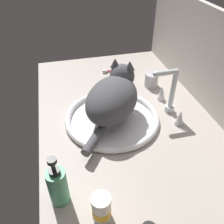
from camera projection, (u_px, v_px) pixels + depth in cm
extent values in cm
cube|color=#ADA399|center=(126.00, 122.00, 95.61)|extent=(118.65, 68.21, 3.00)
cube|color=beige|center=(216.00, 70.00, 90.53)|extent=(118.65, 2.40, 41.10)
torus|color=white|center=(112.00, 118.00, 93.66)|extent=(37.40, 37.40, 2.42)
cylinder|color=white|center=(112.00, 119.00, 94.22)|extent=(33.78, 33.78, 0.60)
cylinder|color=silver|center=(169.00, 108.00, 98.31)|extent=(4.00, 4.00, 2.53)
cylinder|color=silver|center=(173.00, 90.00, 92.59)|extent=(2.00, 2.00, 15.99)
sphere|color=silver|center=(176.00, 71.00, 87.65)|extent=(2.20, 2.20, 2.20)
cylinder|color=silver|center=(166.00, 73.00, 86.86)|extent=(2.00, 8.26, 2.00)
sphere|color=silver|center=(156.00, 74.00, 86.08)|extent=(2.10, 2.10, 2.10)
cylinder|color=silver|center=(161.00, 98.00, 105.20)|extent=(3.20, 3.20, 1.60)
cone|color=silver|center=(162.00, 92.00, 103.23)|extent=(2.88, 2.88, 4.80)
cylinder|color=silver|center=(179.00, 122.00, 91.99)|extent=(3.20, 3.20, 1.60)
cone|color=silver|center=(180.00, 116.00, 90.01)|extent=(2.88, 2.88, 4.80)
ellipsoid|color=#4C4C51|center=(112.00, 100.00, 88.30)|extent=(32.31, 30.32, 14.91)
sphere|color=#4C4C51|center=(122.00, 76.00, 93.50)|extent=(9.98, 9.98, 9.98)
cone|color=#4C4C51|center=(115.00, 63.00, 91.05)|extent=(3.79, 3.79, 3.74)
cone|color=#4C4C51|center=(130.00, 65.00, 89.31)|extent=(3.79, 3.79, 3.74)
ellipsoid|color=silver|center=(125.00, 74.00, 96.85)|extent=(4.88, 5.15, 3.19)
ellipsoid|color=silver|center=(121.00, 89.00, 95.61)|extent=(11.90, 12.45, 8.20)
cylinder|color=#4C4C51|center=(94.00, 139.00, 80.08)|extent=(12.99, 10.60, 3.20)
cylinder|color=white|center=(101.00, 209.00, 61.00)|extent=(4.93, 4.93, 6.57)
cylinder|color=gold|center=(102.00, 211.00, 61.32)|extent=(5.08, 5.08, 2.63)
cylinder|color=white|center=(101.00, 200.00, 58.40)|extent=(5.18, 5.18, 1.84)
cylinder|color=#B2B5BA|center=(151.00, 81.00, 113.27)|extent=(6.42, 6.42, 5.38)
cylinder|color=silver|center=(152.00, 75.00, 111.30)|extent=(6.55, 6.55, 1.00)
cylinder|color=#4C9E70|center=(58.00, 187.00, 63.22)|extent=(5.33, 5.33, 11.89)
cylinder|color=black|center=(54.00, 172.00, 59.18)|extent=(2.93, 2.93, 1.20)
cylinder|color=black|center=(53.00, 166.00, 57.91)|extent=(1.07, 1.07, 2.89)
cylinder|color=black|center=(52.00, 161.00, 56.65)|extent=(2.40, 2.40, 1.20)
cylinder|color=#D83359|center=(119.00, 69.00, 126.78)|extent=(2.48, 13.44, 1.00)
cube|color=white|center=(105.00, 71.00, 124.22)|extent=(1.48, 2.72, 1.20)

